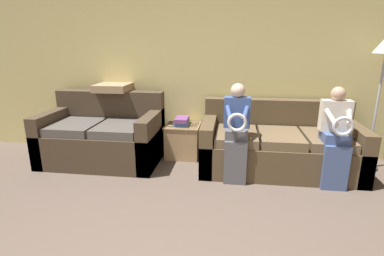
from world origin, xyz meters
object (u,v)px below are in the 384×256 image
(side_shelf, at_px, (183,140))
(book_stack, at_px, (182,121))
(child_right_seated, at_px, (336,134))
(couch_main, at_px, (278,146))
(child_left_seated, at_px, (236,129))
(couch_side, at_px, (103,137))
(throw_pillow, at_px, (113,87))

(side_shelf, relative_size, book_stack, 1.68)
(child_right_seated, bearing_deg, couch_main, 142.85)
(child_right_seated, xyz_separation_m, book_stack, (-1.84, 0.64, -0.08))
(child_left_seated, bearing_deg, child_right_seated, -0.12)
(couch_side, distance_m, book_stack, 1.10)
(couch_side, distance_m, side_shelf, 1.10)
(child_left_seated, height_order, throw_pillow, child_left_seated)
(couch_side, bearing_deg, child_left_seated, -11.42)
(couch_main, relative_size, book_stack, 6.83)
(book_stack, relative_size, throw_pillow, 0.61)
(child_left_seated, height_order, child_right_seated, child_left_seated)
(couch_main, distance_m, child_right_seated, 0.75)
(child_right_seated, bearing_deg, couch_side, 172.79)
(couch_main, height_order, child_right_seated, child_right_seated)
(couch_main, bearing_deg, couch_side, -178.84)
(couch_main, distance_m, side_shelf, 1.31)
(child_right_seated, distance_m, throw_pillow, 2.93)
(couch_main, bearing_deg, child_right_seated, -37.15)
(child_right_seated, distance_m, side_shelf, 1.97)
(child_right_seated, height_order, book_stack, child_right_seated)
(couch_main, distance_m, couch_side, 2.34)
(child_right_seated, distance_m, book_stack, 1.95)
(child_left_seated, xyz_separation_m, book_stack, (-0.75, 0.64, -0.10))
(couch_side, height_order, child_left_seated, child_left_seated)
(child_left_seated, distance_m, book_stack, 0.99)
(couch_main, relative_size, side_shelf, 4.06)
(couch_main, xyz_separation_m, side_shelf, (-1.28, 0.24, -0.06))
(couch_main, xyz_separation_m, book_stack, (-1.29, 0.23, 0.22))
(child_left_seated, bearing_deg, throw_pillow, 158.50)
(couch_side, bearing_deg, side_shelf, 15.03)
(side_shelf, height_order, throw_pillow, throw_pillow)
(book_stack, distance_m, throw_pillow, 1.09)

